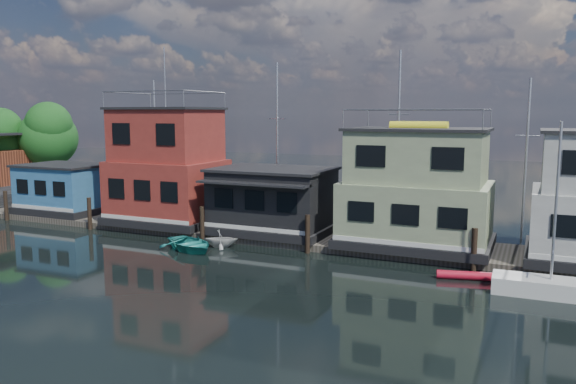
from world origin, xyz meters
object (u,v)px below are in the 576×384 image
at_px(houseboat_green, 417,190).
at_px(red_kayak, 467,276).
at_px(houseboat_dark, 273,200).
at_px(houseboat_red, 168,169).
at_px(day_sailer, 551,286).
at_px(dinghy_white, 221,239).
at_px(houseboat_blue, 65,188).
at_px(dinghy_teal, 190,244).

relative_size(houseboat_green, red_kayak, 2.98).
xyz_separation_m(houseboat_dark, houseboat_green, (9.00, 0.02, 1.13)).
bearing_deg(houseboat_green, houseboat_dark, -179.88).
xyz_separation_m(houseboat_red, day_sailer, (23.97, -5.50, -3.67)).
xyz_separation_m(houseboat_red, houseboat_dark, (8.00, -0.02, -1.69)).
bearing_deg(houseboat_dark, red_kayak, -19.82).
distance_m(houseboat_green, red_kayak, 6.54).
bearing_deg(houseboat_dark, day_sailer, -18.94).
xyz_separation_m(houseboat_dark, dinghy_white, (-1.69, -3.60, -1.89)).
bearing_deg(day_sailer, houseboat_dark, 159.77).
distance_m(houseboat_blue, houseboat_dark, 17.50).
distance_m(houseboat_dark, houseboat_green, 9.07).
distance_m(houseboat_red, day_sailer, 24.86).
xyz_separation_m(houseboat_green, dinghy_teal, (-11.90, -5.00, -3.15)).
distance_m(houseboat_red, dinghy_teal, 8.05).
relative_size(houseboat_dark, houseboat_green, 0.88).
bearing_deg(red_kayak, day_sailer, -29.04).
bearing_deg(houseboat_green, red_kayak, -52.94).
height_order(houseboat_dark, day_sailer, day_sailer).
bearing_deg(houseboat_blue, dinghy_teal, -18.91).
bearing_deg(houseboat_dark, houseboat_green, 0.12).
relative_size(houseboat_red, houseboat_green, 1.41).
bearing_deg(dinghy_white, houseboat_green, -95.22).
xyz_separation_m(houseboat_blue, houseboat_green, (26.50, 0.00, 1.34)).
distance_m(houseboat_blue, red_kayak, 30.29).
bearing_deg(day_sailer, houseboat_green, 140.43).
xyz_separation_m(dinghy_white, red_kayak, (14.08, -0.86, -0.32)).
bearing_deg(red_kayak, dinghy_teal, 168.72).
height_order(houseboat_dark, dinghy_white, houseboat_dark).
bearing_deg(red_kayak, dinghy_white, 163.28).
relative_size(houseboat_red, dinghy_teal, 3.09).
xyz_separation_m(houseboat_green, day_sailer, (6.97, -5.50, -3.11)).
relative_size(houseboat_red, day_sailer, 1.57).
relative_size(dinghy_teal, red_kayak, 1.36).
bearing_deg(houseboat_dark, dinghy_white, -115.17).
relative_size(houseboat_blue, houseboat_dark, 0.86).
distance_m(houseboat_green, dinghy_teal, 13.29).
distance_m(houseboat_blue, dinghy_teal, 15.54).
relative_size(houseboat_blue, houseboat_green, 0.76).
relative_size(houseboat_blue, houseboat_red, 0.54).
bearing_deg(day_sailer, red_kayak, 162.89).
xyz_separation_m(houseboat_blue, houseboat_red, (9.50, 0.00, 1.90)).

